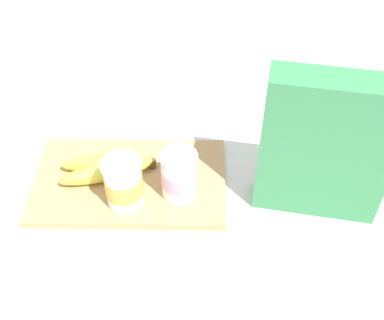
{
  "coord_description": "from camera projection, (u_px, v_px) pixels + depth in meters",
  "views": [
    {
      "loc": [
        -0.12,
        0.61,
        0.67
      ],
      "look_at": [
        -0.11,
        0.0,
        0.06
      ],
      "focal_mm": 45.85,
      "sensor_mm": 36.0,
      "label": 1
    }
  ],
  "objects": [
    {
      "name": "ground_plane",
      "position": [
        130.0,
        184.0,
        0.91
      ],
      "size": [
        2.4,
        2.4,
        0.0
      ],
      "primitive_type": "plane",
      "color": "silver"
    },
    {
      "name": "cutting_board",
      "position": [
        130.0,
        181.0,
        0.9
      ],
      "size": [
        0.35,
        0.21,
        0.01
      ],
      "primitive_type": "cube",
      "color": "tan",
      "rests_on": "ground_plane"
    },
    {
      "name": "cereal_box",
      "position": [
        326.0,
        148.0,
        0.78
      ],
      "size": [
        0.21,
        0.09,
        0.27
      ],
      "primitive_type": "cube",
      "rotation": [
        0.0,
        0.0,
        2.97
      ],
      "color": "#38844C",
      "rests_on": "ground_plane"
    },
    {
      "name": "yogurt_cup_front",
      "position": [
        179.0,
        175.0,
        0.84
      ],
      "size": [
        0.06,
        0.06,
        0.09
      ],
      "color": "white",
      "rests_on": "cutting_board"
    },
    {
      "name": "yogurt_cup_back",
      "position": [
        125.0,
        183.0,
        0.83
      ],
      "size": [
        0.07,
        0.07,
        0.09
      ],
      "color": "white",
      "rests_on": "cutting_board"
    },
    {
      "name": "banana_bunch",
      "position": [
        107.0,
        167.0,
        0.89
      ],
      "size": [
        0.17,
        0.08,
        0.04
      ],
      "color": "yellow",
      "rests_on": "cutting_board"
    }
  ]
}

